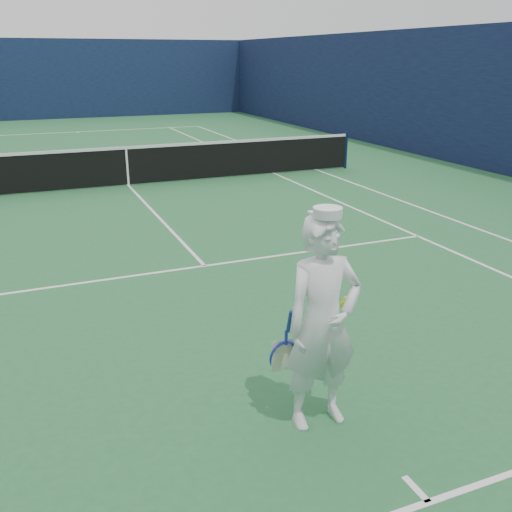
{
  "coord_description": "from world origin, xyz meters",
  "views": [
    {
      "loc": [
        -2.49,
        -14.53,
        3.15
      ],
      "look_at": [
        -0.26,
        -9.16,
        1.1
      ],
      "focal_mm": 40.0,
      "sensor_mm": 36.0,
      "label": 1
    }
  ],
  "objects": [
    {
      "name": "ground",
      "position": [
        0.0,
        0.0,
        0.0
      ],
      "size": [
        80.0,
        80.0,
        0.0
      ],
      "primitive_type": "plane",
      "color": "#256235",
      "rests_on": "ground"
    },
    {
      "name": "court_markings",
      "position": [
        0.0,
        0.0,
        0.0
      ],
      "size": [
        11.03,
        23.83,
        0.01
      ],
      "color": "white",
      "rests_on": "ground"
    },
    {
      "name": "windscreen_fence",
      "position": [
        0.0,
        0.0,
        2.0
      ],
      "size": [
        20.12,
        36.12,
        4.0
      ],
      "color": "#0F1B3A",
      "rests_on": "ground"
    },
    {
      "name": "tennis_net",
      "position": [
        0.0,
        0.0,
        0.55
      ],
      "size": [
        12.88,
        0.09,
        1.07
      ],
      "color": "#141E4C",
      "rests_on": "ground"
    },
    {
      "name": "tennis_player",
      "position": [
        -0.26,
        -10.66,
        0.98
      ],
      "size": [
        0.78,
        0.48,
        2.0
      ],
      "rotation": [
        0.0,
        0.0,
        0.0
      ],
      "color": "white",
      "rests_on": "ground"
    }
  ]
}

